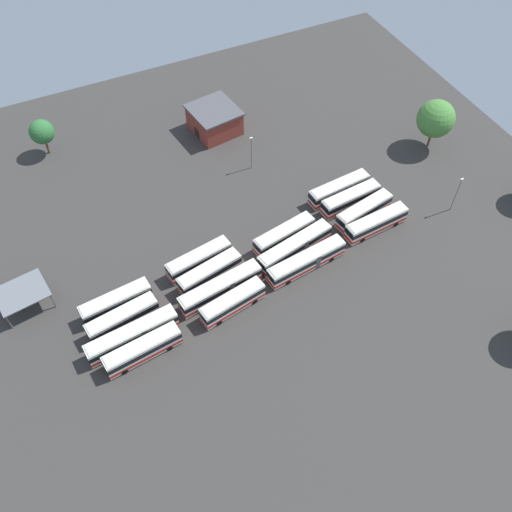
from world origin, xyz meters
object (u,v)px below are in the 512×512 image
object	(u,v)px
bus_row0_slot1	(350,199)
bus_row0_slot3	(376,223)
lamp_post_near_entrance	(457,193)
tree_south_edge	(42,132)
lamp_post_by_building	(251,151)
bus_row0_slot2	(364,211)
bus_row1_slot3	(307,261)
bus_row2_slot3	(233,302)
bus_row3_slot3	(143,350)
maintenance_shelter	(22,293)
bus_row2_slot0	(199,260)
bus_row3_slot2	(133,335)
bus_row0_slot0	(339,189)
tree_northwest	(436,119)
bus_row3_slot1	(122,318)
depot_building	(214,120)
bus_row2_slot1	(209,273)
bus_row3_slot0	(116,302)
bus_row1_slot1	(284,235)
bus_row2_slot2	(221,288)
bus_row1_slot2	(295,247)

from	to	relation	value
bus_row0_slot1	bus_row0_slot3	world-z (taller)	same
lamp_post_near_entrance	tree_south_edge	distance (m)	76.98
lamp_post_by_building	tree_south_edge	distance (m)	39.96
bus_row0_slot2	bus_row1_slot3	size ratio (longest dim) A/B	0.81
bus_row0_slot3	bus_row2_slot3	bearing A→B (deg)	8.42
bus_row0_slot1	bus_row2_slot3	xyz separation A→B (m)	(27.97, 11.08, -0.00)
bus_row3_slot3	maintenance_shelter	bearing A→B (deg)	-50.34
bus_row2_slot0	bus_row3_slot3	xyz separation A→B (m)	(13.52, 11.84, 0.00)
bus_row3_slot2	bus_row0_slot0	bearing A→B (deg)	-163.20
maintenance_shelter	tree_northwest	distance (m)	79.43
tree_south_edge	maintenance_shelter	bearing A→B (deg)	72.24
maintenance_shelter	lamp_post_by_building	distance (m)	46.87
bus_row3_slot1	lamp_post_by_building	bearing A→B (deg)	-144.36
maintenance_shelter	tree_south_edge	world-z (taller)	tree_south_edge
bus_row0_slot0	depot_building	world-z (taller)	depot_building
bus_row2_slot1	bus_row3_slot0	bearing A→B (deg)	-3.69
bus_row0_slot2	bus_row1_slot1	world-z (taller)	same
bus_row1_slot1	tree_northwest	size ratio (longest dim) A/B	1.14
bus_row2_slot1	bus_row2_slot2	bearing A→B (deg)	97.11
bus_row0_slot1	bus_row1_slot2	xyz separation A→B (m)	(14.13, 5.47, 0.00)
bus_row3_slot0	bus_row3_slot2	distance (m)	6.68
bus_row3_slot0	bus_row2_slot1	bearing A→B (deg)	176.31
bus_row0_slot0	bus_row1_slot1	world-z (taller)	same
bus_row0_slot1	lamp_post_near_entrance	bearing A→B (deg)	151.54
bus_row0_slot3	lamp_post_near_entrance	bearing A→B (deg)	173.10
bus_row2_slot0	bus_row2_slot3	bearing A→B (deg)	98.69
bus_row1_slot3	bus_row3_slot0	xyz separation A→B (m)	(30.26, -5.65, -0.00)
bus_row2_slot2	maintenance_shelter	distance (m)	30.25
bus_row2_slot0	tree_south_edge	size ratio (longest dim) A/B	1.53
bus_row2_slot0	tree_south_edge	distance (m)	42.16
bus_row2_slot3	lamp_post_by_building	size ratio (longest dim) A/B	1.51
bus_row1_slot3	bus_row2_slot1	world-z (taller)	same
tree_south_edge	depot_building	bearing A→B (deg)	166.45
bus_row1_slot2	lamp_post_by_building	world-z (taller)	lamp_post_by_building
bus_row3_slot1	bus_row3_slot3	bearing A→B (deg)	99.35
bus_row1_slot1	bus_row3_slot2	xyz separation A→B (m)	(29.03, 7.59, 0.00)
bus_row0_slot1	bus_row1_slot1	world-z (taller)	same
lamp_post_by_building	tree_northwest	distance (m)	35.65
bus_row3_slot0	tree_south_edge	xyz separation A→B (m)	(1.50, -41.04, 3.34)
bus_row1_slot1	bus_row3_slot3	distance (m)	30.36
bus_row0_slot2	lamp_post_near_entrance	world-z (taller)	lamp_post_near_entrance
bus_row1_slot3	bus_row3_slot2	size ratio (longest dim) A/B	1.00
bus_row0_slot2	bus_row3_slot2	world-z (taller)	same
bus_row1_slot1	lamp_post_near_entrance	bearing A→B (deg)	168.43
bus_row2_slot0	lamp_post_near_entrance	bearing A→B (deg)	170.60
bus_row2_slot1	bus_row3_slot3	world-z (taller)	same
bus_row3_slot1	bus_row3_slot3	size ratio (longest dim) A/B	0.96
tree_northwest	lamp_post_by_building	bearing A→B (deg)	-15.19
bus_row0_slot2	bus_row1_slot2	distance (m)	14.85
bus_row2_slot1	bus_row2_slot3	distance (m)	6.88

